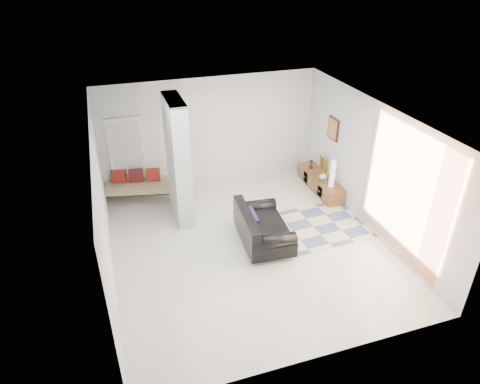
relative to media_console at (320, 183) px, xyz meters
name	(u,v)px	position (x,y,z in m)	size (l,w,h in m)	color
floor	(249,245)	(-2.52, -1.70, -0.20)	(6.00, 6.00, 0.00)	silver
ceiling	(251,118)	(-2.52, -1.70, 2.60)	(6.00, 6.00, 0.00)	white
wall_back	(211,132)	(-2.52, 1.30, 1.20)	(6.00, 6.00, 0.00)	silver
wall_front	(322,289)	(-2.52, -4.70, 1.20)	(6.00, 6.00, 0.00)	silver
wall_left	(103,211)	(-5.27, -1.70, 1.20)	(6.00, 6.00, 0.00)	silver
wall_right	(373,168)	(0.23, -1.70, 1.20)	(6.00, 6.00, 0.00)	silver
partition_column	(178,161)	(-3.62, -0.10, 1.20)	(0.35, 1.20, 2.80)	silver
hallway_door	(128,158)	(-4.62, 1.26, 0.82)	(0.85, 0.06, 2.04)	white
curtain	(404,192)	(0.15, -2.85, 1.25)	(2.55, 2.55, 0.00)	#D66D38
wall_art	(333,129)	(0.20, 0.00, 1.45)	(0.04, 0.45, 0.55)	#321A0D
media_console	(320,183)	(0.00, 0.00, 0.00)	(0.45, 1.79, 0.80)	brown
loveseat	(261,228)	(-2.25, -1.66, 0.15)	(1.05, 1.67, 0.76)	silver
daybed	(142,184)	(-4.40, 0.93, 0.21)	(1.92, 1.13, 0.77)	black
area_rug	(314,227)	(-0.92, -1.50, -0.20)	(2.49, 1.66, 0.01)	beige
cylinder_lamp	(332,174)	(-0.02, -0.56, 0.54)	(0.13, 0.13, 0.69)	silver
bronze_figurine	(311,164)	(-0.05, 0.48, 0.31)	(0.12, 0.12, 0.23)	black
vase	(323,176)	(-0.05, -0.20, 0.30)	(0.20, 0.20, 0.21)	silver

